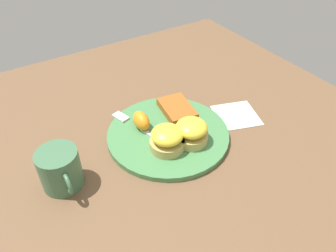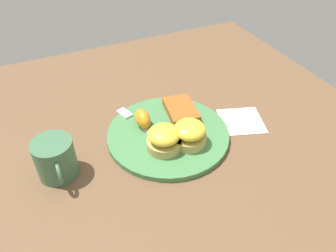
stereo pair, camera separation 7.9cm
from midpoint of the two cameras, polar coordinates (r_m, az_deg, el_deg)
name	(u,v)px [view 1 (the left image)]	position (r m, az deg, el deg)	size (l,w,h in m)	color
ground_plane	(168,136)	(0.81, -2.78, -1.95)	(1.10, 1.10, 0.00)	brown
plate	(168,134)	(0.81, -2.80, -1.58)	(0.30, 0.30, 0.01)	#47844C
sandwich_benedict_left	(167,139)	(0.75, -3.19, -2.37)	(0.08, 0.08, 0.06)	tan
sandwich_benedict_right	(191,132)	(0.76, 1.12, -1.11)	(0.08, 0.08, 0.06)	tan
hashbrown_patty	(177,109)	(0.86, -1.05, 2.87)	(0.11, 0.07, 0.02)	#9E5720
orange_wedge	(141,121)	(0.81, -7.47, 0.82)	(0.06, 0.04, 0.04)	orange
fork	(139,128)	(0.82, -7.76, -0.48)	(0.21, 0.08, 0.00)	silver
cup	(60,169)	(0.72, -21.31, -7.18)	(0.12, 0.09, 0.09)	#42704C
napkin	(236,115)	(0.89, 9.32, 1.80)	(0.11, 0.11, 0.00)	white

